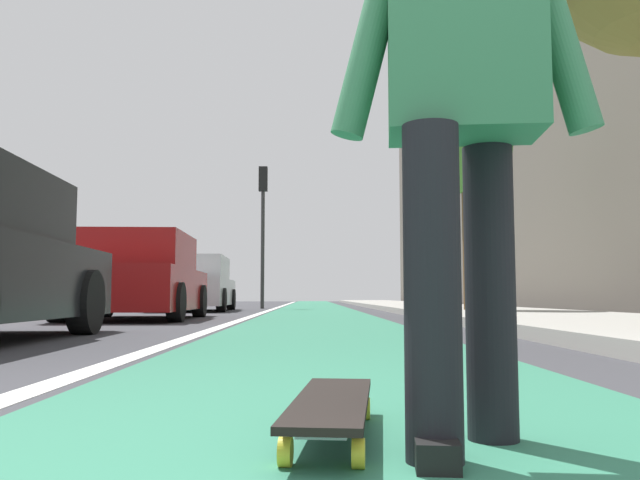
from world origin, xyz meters
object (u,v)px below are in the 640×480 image
at_px(parked_car_far, 193,285).
at_px(street_tree_mid, 466,150).
at_px(skateboard, 332,405).
at_px(traffic_light, 263,211).
at_px(parked_car_mid, 137,279).
at_px(skater_person, 462,93).

bearing_deg(parked_car_far, street_tree_mid, -126.57).
bearing_deg(skateboard, traffic_light, 4.87).
relative_size(skateboard, parked_car_mid, 0.21).
xyz_separation_m(parked_car_far, street_tree_mid, (-4.69, -6.33, 2.66)).
bearing_deg(skater_person, street_tree_mid, -13.75).
bearing_deg(street_tree_mid, skater_person, 166.25).
bearing_deg(skateboard, skater_person, -113.26).
bearing_deg(parked_car_mid, skateboard, -161.92).
relative_size(skater_person, parked_car_far, 0.36).
height_order(skateboard, traffic_light, traffic_light).
bearing_deg(parked_car_far, traffic_light, -25.49).
relative_size(skater_person, parked_car_mid, 0.40).
bearing_deg(traffic_light, parked_car_far, 154.51).
xyz_separation_m(skateboard, skater_person, (-0.15, -0.35, 0.84)).
relative_size(parked_car_mid, traffic_light, 0.90).
bearing_deg(skater_person, traffic_light, 5.85).
distance_m(parked_car_mid, street_tree_mid, 6.91).
relative_size(parked_car_mid, parked_car_far, 0.90).
bearing_deg(parked_car_mid, parked_car_far, 1.60).
distance_m(skater_person, parked_car_far, 16.31).
xyz_separation_m(parked_car_mid, street_tree_mid, (1.69, -6.15, 2.66)).
bearing_deg(skateboard, street_tree_mid, -15.60).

